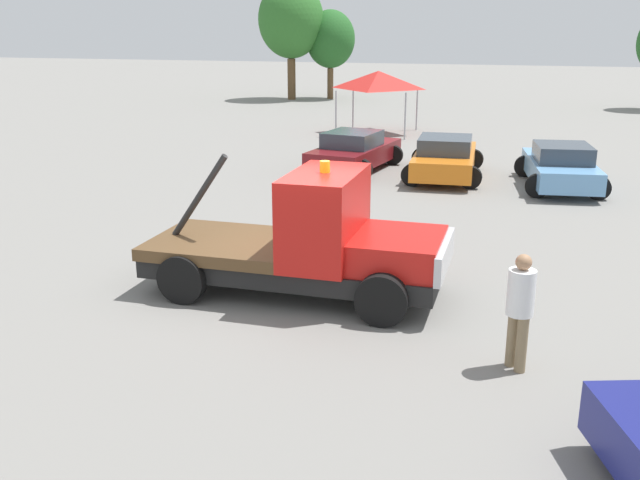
{
  "coord_description": "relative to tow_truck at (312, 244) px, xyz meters",
  "views": [
    {
      "loc": [
        3.99,
        -11.64,
        4.73
      ],
      "look_at": [
        0.5,
        0.0,
        1.05
      ],
      "focal_mm": 40.0,
      "sensor_mm": 36.0,
      "label": 1
    }
  ],
  "objects": [
    {
      "name": "tow_truck",
      "position": [
        0.0,
        0.0,
        0.0
      ],
      "size": [
        5.46,
        2.35,
        2.51
      ],
      "rotation": [
        0.0,
        0.0,
        0.01
      ],
      "color": "black",
      "rests_on": "ground"
    },
    {
      "name": "person_near_truck",
      "position": [
        3.67,
        -1.97,
        0.03
      ],
      "size": [
        0.38,
        0.38,
        1.72
      ],
      "rotation": [
        0.0,
        0.0,
        3.84
      ],
      "color": "#847051",
      "rests_on": "ground"
    },
    {
      "name": "ground_plane",
      "position": [
        -0.34,
        -0.0,
        -0.96
      ],
      "size": [
        160.0,
        160.0,
        0.0
      ],
      "primitive_type": "plane",
      "color": "gray"
    },
    {
      "name": "parked_car_skyblue",
      "position": [
        4.51,
        10.64,
        -0.31
      ],
      "size": [
        2.74,
        4.55,
        1.34
      ],
      "rotation": [
        0.0,
        0.0,
        1.71
      ],
      "color": "#669ED1",
      "rests_on": "ground"
    },
    {
      "name": "tree_left",
      "position": [
        -9.5,
        34.53,
        2.85
      ],
      "size": [
        3.18,
        3.18,
        5.68
      ],
      "color": "brown",
      "rests_on": "ground"
    },
    {
      "name": "canopy_tent_red",
      "position": [
        -3.16,
        20.08,
        1.41
      ],
      "size": [
        3.12,
        3.12,
        2.77
      ],
      "color": "#9E9EA3",
      "rests_on": "ground"
    },
    {
      "name": "parked_car_maroon",
      "position": [
        -2.08,
        11.45,
        -0.31
      ],
      "size": [
        2.81,
        4.54,
        1.34
      ],
      "rotation": [
        0.0,
        0.0,
        1.42
      ],
      "color": "maroon",
      "rests_on": "ground"
    },
    {
      "name": "parked_car_orange",
      "position": [
        0.99,
        11.14,
        -0.31
      ],
      "size": [
        2.61,
        4.63,
        1.34
      ],
      "rotation": [
        0.0,
        0.0,
        1.63
      ],
      "color": "orange",
      "rests_on": "ground"
    },
    {
      "name": "tree_right",
      "position": [
        -11.81,
        33.4,
        4.05
      ],
      "size": [
        4.18,
        4.18,
        7.47
      ],
      "color": "brown",
      "rests_on": "ground"
    }
  ]
}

